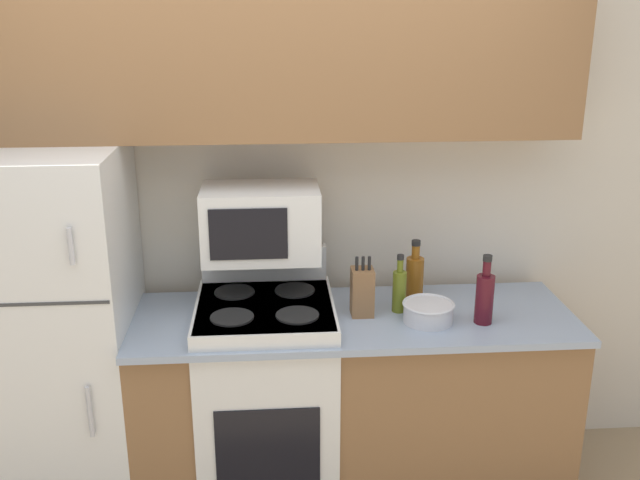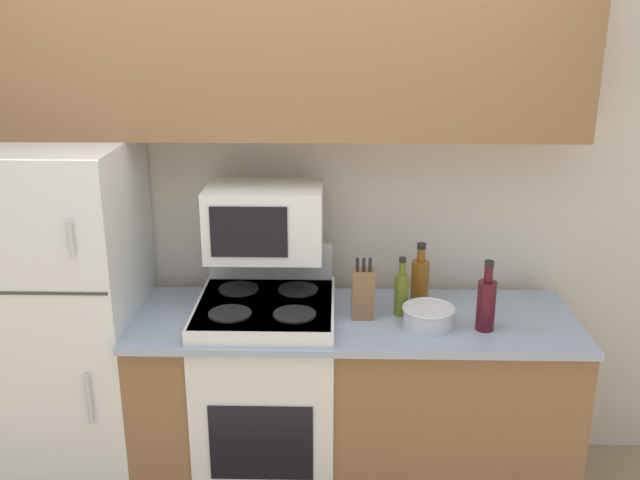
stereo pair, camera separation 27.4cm
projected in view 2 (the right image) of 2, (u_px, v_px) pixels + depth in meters
wall_back at (280, 204)px, 3.34m from camera, size 8.00×0.05×2.55m
lower_cabinets at (353, 405)px, 3.21m from camera, size 1.90×0.65×0.89m
refrigerator at (62, 325)px, 3.16m from camera, size 0.69×0.70×1.63m
upper_cabinets at (274, 55)px, 2.94m from camera, size 2.59×0.33×0.68m
stove at (268, 396)px, 3.19m from camera, size 0.59×0.63×1.12m
microwave at (265, 221)px, 3.08m from camera, size 0.50×0.33×0.31m
knife_block at (363, 293)px, 3.03m from camera, size 0.09×0.10×0.27m
bowl at (428, 316)px, 2.95m from camera, size 0.22×0.22×0.09m
bottle_whiskey at (420, 280)px, 3.17m from camera, size 0.08×0.08×0.28m
bottle_olive_oil at (401, 292)px, 3.05m from camera, size 0.06×0.06×0.26m
bottle_wine_red at (486, 303)px, 2.90m from camera, size 0.08×0.08×0.30m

